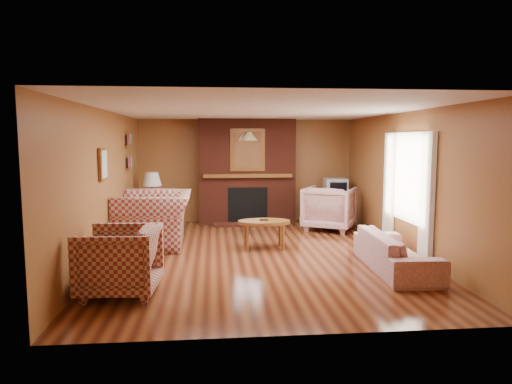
{
  "coord_description": "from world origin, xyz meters",
  "views": [
    {
      "loc": [
        -0.77,
        -7.51,
        1.92
      ],
      "look_at": [
        -0.01,
        0.6,
        0.99
      ],
      "focal_mm": 32.0,
      "sensor_mm": 36.0,
      "label": 1
    }
  ],
  "objects": [
    {
      "name": "fireplace",
      "position": [
        0.0,
        2.98,
        1.18
      ],
      "size": [
        2.2,
        0.82,
        2.4
      ],
      "color": "#501C11",
      "rests_on": "floor"
    },
    {
      "name": "wall_front",
      "position": [
        0.0,
        -3.25,
        1.2
      ],
      "size": [
        6.5,
        0.0,
        6.5
      ],
      "primitive_type": "plane",
      "rotation": [
        -1.57,
        0.0,
        0.0
      ],
      "color": "brown",
      "rests_on": "floor"
    },
    {
      "name": "window_right",
      "position": [
        2.45,
        -0.2,
        1.13
      ],
      "size": [
        0.1,
        1.85,
        2.0
      ],
      "color": "beige",
      "rests_on": "wall_right"
    },
    {
      "name": "plaid_armchair",
      "position": [
        -1.95,
        -1.85,
        0.43
      ],
      "size": [
        1.0,
        0.97,
        0.86
      ],
      "primitive_type": "imported",
      "rotation": [
        0.0,
        0.0,
        -1.63
      ],
      "color": "maroon",
      "rests_on": "floor"
    },
    {
      "name": "wall_right",
      "position": [
        2.5,
        0.0,
        1.2
      ],
      "size": [
        0.0,
        6.5,
        6.5
      ],
      "primitive_type": "plane",
      "rotation": [
        1.57,
        0.0,
        -1.57
      ],
      "color": "brown",
      "rests_on": "floor"
    },
    {
      "name": "tv_stand",
      "position": [
        2.05,
        2.8,
        0.29
      ],
      "size": [
        0.57,
        0.53,
        0.57
      ],
      "primitive_type": "cube",
      "rotation": [
        0.0,
        0.0,
        -0.1
      ],
      "color": "black",
      "rests_on": "floor"
    },
    {
      "name": "floral_armchair",
      "position": [
        1.7,
        1.98,
        0.47
      ],
      "size": [
        1.37,
        1.38,
        0.93
      ],
      "primitive_type": "imported",
      "rotation": [
        0.0,
        0.0,
        2.64
      ],
      "color": "beige",
      "rests_on": "floor"
    },
    {
      "name": "table_lamp",
      "position": [
        -2.1,
        2.45,
        0.92
      ],
      "size": [
        0.42,
        0.42,
        0.69
      ],
      "color": "silver",
      "rests_on": "side_table"
    },
    {
      "name": "wall_left",
      "position": [
        -2.5,
        0.0,
        1.2
      ],
      "size": [
        0.0,
        6.5,
        6.5
      ],
      "primitive_type": "plane",
      "rotation": [
        1.57,
        0.0,
        1.57
      ],
      "color": "brown",
      "rests_on": "floor"
    },
    {
      "name": "floral_sofa",
      "position": [
        1.9,
        -1.14,
        0.28
      ],
      "size": [
        0.82,
        1.94,
        0.56
      ],
      "primitive_type": "imported",
      "rotation": [
        0.0,
        0.0,
        1.53
      ],
      "color": "beige",
      "rests_on": "floor"
    },
    {
      "name": "bookshelf",
      "position": [
        -2.44,
        1.9,
        1.67
      ],
      "size": [
        0.09,
        0.55,
        0.71
      ],
      "color": "brown",
      "rests_on": "wall_left"
    },
    {
      "name": "wall_back",
      "position": [
        0.0,
        3.25,
        1.2
      ],
      "size": [
        6.5,
        0.0,
        6.5
      ],
      "primitive_type": "plane",
      "rotation": [
        1.57,
        0.0,
        0.0
      ],
      "color": "brown",
      "rests_on": "floor"
    },
    {
      "name": "side_table",
      "position": [
        -2.1,
        2.45,
        0.27
      ],
      "size": [
        0.44,
        0.44,
        0.54
      ],
      "primitive_type": "cube",
      "rotation": [
        0.0,
        0.0,
        -0.09
      ],
      "color": "brown",
      "rests_on": "floor"
    },
    {
      "name": "plaid_loveseat",
      "position": [
        -1.85,
        0.8,
        0.49
      ],
      "size": [
        1.35,
        1.53,
        0.98
      ],
      "primitive_type": "imported",
      "rotation": [
        0.0,
        0.0,
        -1.55
      ],
      "color": "maroon",
      "rests_on": "floor"
    },
    {
      "name": "botanical_print",
      "position": [
        -2.47,
        -0.3,
        1.55
      ],
      "size": [
        0.05,
        0.4,
        0.5
      ],
      "color": "brown",
      "rests_on": "wall_left"
    },
    {
      "name": "ceiling",
      "position": [
        0.0,
        0.0,
        2.4
      ],
      "size": [
        6.5,
        6.5,
        0.0
      ],
      "primitive_type": "plane",
      "rotation": [
        3.14,
        0.0,
        0.0
      ],
      "color": "silver",
      "rests_on": "wall_back"
    },
    {
      "name": "crt_tv",
      "position": [
        2.05,
        2.79,
        0.81
      ],
      "size": [
        0.53,
        0.53,
        0.46
      ],
      "color": "#AFB1B7",
      "rests_on": "tv_stand"
    },
    {
      "name": "pendant_light",
      "position": [
        0.0,
        2.3,
        2.0
      ],
      "size": [
        0.36,
        0.36,
        0.48
      ],
      "color": "black",
      "rests_on": "ceiling"
    },
    {
      "name": "floor",
      "position": [
        0.0,
        0.0,
        0.0
      ],
      "size": [
        6.5,
        6.5,
        0.0
      ],
      "primitive_type": "plane",
      "color": "#431C0E",
      "rests_on": "ground"
    },
    {
      "name": "coffee_table",
      "position": [
        0.11,
        0.38,
        0.45
      ],
      "size": [
        0.93,
        0.57,
        0.53
      ],
      "color": "brown",
      "rests_on": "floor"
    }
  ]
}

